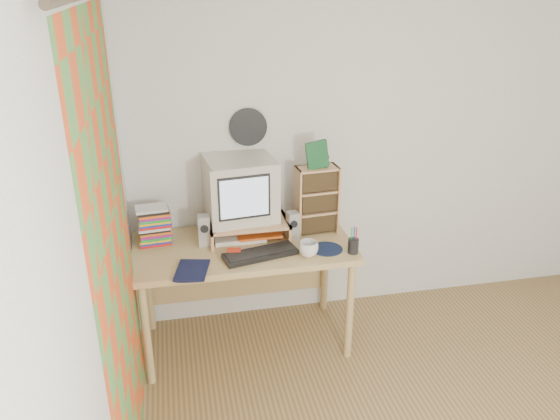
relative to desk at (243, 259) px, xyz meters
name	(u,v)px	position (x,y,z in m)	size (l,w,h in m)	color
back_wall	(379,145)	(1.03, 0.31, 0.63)	(3.50, 3.50, 0.00)	white
left_wall	(94,311)	(-0.72, -1.44, 0.63)	(3.50, 3.50, 0.00)	white
curtain	(117,269)	(-0.68, -0.96, 0.53)	(2.20, 2.20, 0.00)	#D04A1D
wall_disc	(248,127)	(0.10, 0.29, 0.81)	(0.25, 0.25, 0.02)	black
desk	(243,259)	(0.00, 0.00, 0.00)	(1.40, 0.70, 0.75)	tan
monitor_riser	(248,225)	(0.05, 0.04, 0.23)	(0.52, 0.30, 0.12)	tan
crt_monitor	(241,190)	(0.01, 0.09, 0.46)	(0.42, 0.42, 0.40)	beige
speaker_left	(204,231)	(-0.24, -0.01, 0.24)	(0.08, 0.08, 0.20)	#B8B7BC
speaker_right	(293,226)	(0.33, -0.03, 0.23)	(0.07, 0.07, 0.19)	#B8B7BC
keyboard	(260,254)	(0.08, -0.23, 0.15)	(0.46, 0.15, 0.03)	black
dvd_stack	(154,223)	(-0.55, 0.09, 0.27)	(0.20, 0.14, 0.28)	brown
cd_rack	(316,200)	(0.51, 0.05, 0.36)	(0.27, 0.15, 0.46)	tan
mug	(309,249)	(0.37, -0.29, 0.18)	(0.12, 0.12, 0.10)	silver
diary	(176,269)	(-0.43, -0.33, 0.16)	(0.22, 0.17, 0.04)	#0E1233
mousepad	(327,249)	(0.51, -0.23, 0.14)	(0.20, 0.20, 0.00)	black
pen_cup	(353,243)	(0.66, -0.31, 0.20)	(0.07, 0.07, 0.13)	black
papers	(246,233)	(0.04, 0.06, 0.16)	(0.33, 0.24, 0.04)	white
red_box	(234,253)	(-0.08, -0.19, 0.16)	(0.08, 0.05, 0.04)	red
game_box	(317,155)	(0.50, 0.03, 0.68)	(0.14, 0.03, 0.18)	#175028
webcam	(325,160)	(0.56, 0.05, 0.64)	(0.05, 0.05, 0.09)	black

